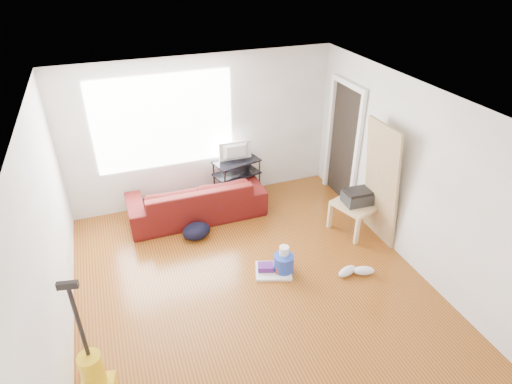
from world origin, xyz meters
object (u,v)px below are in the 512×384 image
object	(u,v)px
tv_stand	(237,180)
sofa	(198,215)
vacuum	(95,380)
bucket	(283,271)
side_table	(356,207)
backpack	(197,237)
cleaning_tray	(274,268)

from	to	relation	value
tv_stand	sofa	bearing A→B (deg)	-175.58
tv_stand	vacuum	world-z (taller)	vacuum
sofa	bucket	bearing A→B (deg)	113.75
side_table	vacuum	world-z (taller)	vacuum
sofa	backpack	size ratio (longest dim) A/B	5.02
vacuum	side_table	bearing A→B (deg)	34.48
tv_stand	side_table	world-z (taller)	tv_stand
vacuum	sofa	bearing A→B (deg)	71.17
backpack	vacuum	size ratio (longest dim) A/B	0.29
side_table	sofa	bearing A→B (deg)	151.07
sofa	vacuum	size ratio (longest dim) A/B	1.46
cleaning_tray	vacuum	xyz separation A→B (m)	(-2.38, -1.16, 0.22)
tv_stand	bucket	bearing A→B (deg)	-104.43
side_table	cleaning_tray	bearing A→B (deg)	-162.24
side_table	vacuum	xyz separation A→B (m)	(-3.95, -1.67, -0.13)
sofa	backpack	world-z (taller)	sofa
cleaning_tray	vacuum	distance (m)	2.65
bucket	cleaning_tray	distance (m)	0.14
side_table	bucket	world-z (taller)	side_table
sofa	backpack	xyz separation A→B (m)	(-0.16, -0.61, 0.00)
tv_stand	bucket	xyz separation A→B (m)	(0.00, -2.07, -0.39)
cleaning_tray	bucket	bearing A→B (deg)	-23.26
sofa	cleaning_tray	bearing A→B (deg)	110.99
sofa	backpack	distance (m)	0.63
side_table	vacuum	bearing A→B (deg)	-157.13
sofa	bucket	world-z (taller)	sofa
bucket	vacuum	xyz separation A→B (m)	(-2.50, -1.11, 0.28)
tv_stand	vacuum	size ratio (longest dim) A/B	0.56
sofa	cleaning_tray	world-z (taller)	sofa
side_table	bucket	size ratio (longest dim) A/B	2.74
tv_stand	backpack	world-z (taller)	tv_stand
sofa	tv_stand	distance (m)	0.92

